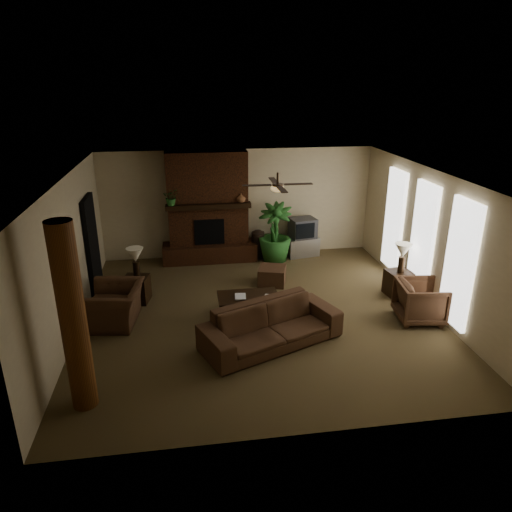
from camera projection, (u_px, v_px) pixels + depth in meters
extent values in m
plane|color=brown|center=(259.00, 314.00, 9.56)|extent=(7.00, 7.00, 0.00)
plane|color=silver|center=(259.00, 176.00, 8.57)|extent=(7.00, 7.00, 0.00)
plane|color=#C3B38D|center=(238.00, 203.00, 12.30)|extent=(7.00, 0.00, 7.00)
plane|color=#C3B38D|center=(303.00, 344.00, 5.83)|extent=(7.00, 0.00, 7.00)
plane|color=#C3B38D|center=(69.00, 259.00, 8.57)|extent=(0.00, 7.00, 7.00)
plane|color=#C3B38D|center=(430.00, 240.00, 9.55)|extent=(0.00, 7.00, 7.00)
cube|color=#4E2814|center=(208.00, 207.00, 11.95)|extent=(2.00, 0.50, 2.80)
cube|color=#4E2814|center=(210.00, 252.00, 12.28)|extent=(2.40, 0.70, 0.45)
cube|color=black|center=(209.00, 232.00, 11.92)|extent=(0.75, 0.04, 0.65)
cube|color=black|center=(208.00, 206.00, 11.66)|extent=(2.10, 0.28, 0.12)
cube|color=white|center=(394.00, 220.00, 11.04)|extent=(0.08, 0.85, 2.35)
cube|color=white|center=(422.00, 239.00, 9.75)|extent=(0.08, 0.85, 2.35)
cube|color=white|center=(460.00, 264.00, 8.45)|extent=(0.08, 0.85, 2.35)
cylinder|color=brown|center=(73.00, 319.00, 6.43)|extent=(0.36, 0.36, 2.80)
cube|color=black|center=(92.00, 244.00, 10.37)|extent=(0.10, 1.00, 2.10)
cylinder|color=#302215|center=(278.00, 179.00, 8.94)|extent=(0.04, 0.04, 0.24)
cylinder|color=#302215|center=(278.00, 185.00, 8.98)|extent=(0.20, 0.20, 0.06)
ellipsoid|color=#F2BF72|center=(277.00, 188.00, 9.01)|extent=(0.26, 0.26, 0.14)
cube|color=black|center=(298.00, 184.00, 9.04)|extent=(0.55, 0.12, 0.01)
cube|color=black|center=(257.00, 185.00, 8.92)|extent=(0.55, 0.12, 0.01)
cube|color=black|center=(274.00, 180.00, 9.35)|extent=(0.12, 0.55, 0.01)
cube|color=black|center=(282.00, 189.00, 8.61)|extent=(0.12, 0.55, 0.01)
imported|color=#4D3321|center=(271.00, 319.00, 8.33)|extent=(2.60, 1.65, 0.98)
imported|color=#4D3321|center=(114.00, 299.00, 9.06)|extent=(0.88, 1.23, 1.00)
imported|color=#4D3321|center=(421.00, 300.00, 9.16)|extent=(0.91, 0.96, 0.88)
cube|color=black|center=(248.00, 297.00, 9.36)|extent=(1.20, 0.70, 0.06)
cube|color=black|center=(225.00, 315.00, 9.13)|extent=(0.07, 0.07, 0.37)
cube|color=black|center=(275.00, 311.00, 9.27)|extent=(0.07, 0.07, 0.37)
cube|color=black|center=(222.00, 303.00, 9.59)|extent=(0.07, 0.07, 0.37)
cube|color=black|center=(271.00, 300.00, 9.73)|extent=(0.07, 0.07, 0.37)
cube|color=#4D3321|center=(272.00, 276.00, 10.88)|extent=(0.75, 0.75, 0.40)
cube|color=#ADADB0|center=(302.00, 246.00, 12.61)|extent=(0.93, 0.64, 0.50)
cube|color=#3C3B3E|center=(303.00, 228.00, 12.43)|extent=(0.73, 0.61, 0.52)
cube|color=black|center=(305.00, 231.00, 12.19)|extent=(0.52, 0.13, 0.40)
cylinder|color=black|center=(258.00, 245.00, 12.41)|extent=(0.34, 0.34, 0.70)
sphere|color=black|center=(258.00, 236.00, 12.32)|extent=(0.34, 0.34, 0.34)
imported|color=#2B6127|center=(275.00, 245.00, 12.18)|extent=(1.27, 1.70, 0.85)
cube|color=black|center=(137.00, 289.00, 10.01)|extent=(0.59, 0.59, 0.55)
cylinder|color=#302215|center=(137.00, 270.00, 9.85)|extent=(0.17, 0.17, 0.35)
cone|color=white|center=(135.00, 255.00, 9.74)|extent=(0.44, 0.44, 0.30)
cube|color=black|center=(398.00, 283.00, 10.30)|extent=(0.56, 0.56, 0.55)
cylinder|color=#302215|center=(401.00, 265.00, 10.10)|extent=(0.14, 0.14, 0.35)
cone|color=white|center=(403.00, 250.00, 9.99)|extent=(0.36, 0.36, 0.30)
imported|color=#2B6127|center=(171.00, 199.00, 11.42)|extent=(0.39, 0.43, 0.33)
imported|color=brown|center=(241.00, 198.00, 11.73)|extent=(0.24, 0.24, 0.22)
imported|color=#999999|center=(235.00, 291.00, 9.23)|extent=(0.22, 0.05, 0.29)
imported|color=#999999|center=(263.00, 291.00, 9.22)|extent=(0.20, 0.11, 0.29)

